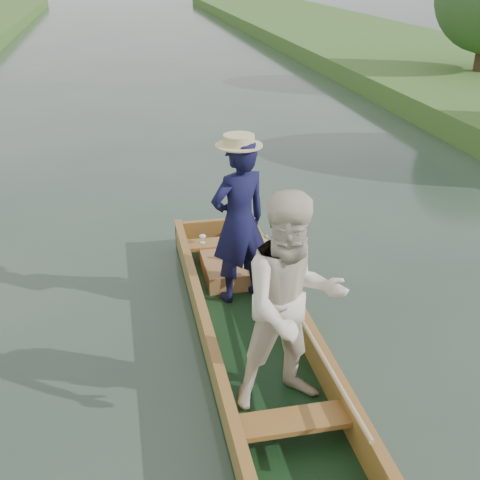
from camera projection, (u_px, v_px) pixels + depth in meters
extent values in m
plane|color=#283D30|center=(251.00, 342.00, 6.56)|extent=(120.00, 120.00, 0.00)
cube|color=black|center=(251.00, 339.00, 6.54)|extent=(1.10, 5.00, 0.08)
cube|color=olive|center=(204.00, 328.00, 6.36)|extent=(0.08, 5.00, 0.32)
cube|color=olive|center=(297.00, 318.00, 6.55)|extent=(0.08, 5.00, 0.32)
cube|color=olive|center=(214.00, 230.00, 8.63)|extent=(1.10, 0.08, 0.32)
cube|color=olive|center=(204.00, 314.00, 6.29)|extent=(0.10, 5.00, 0.04)
cube|color=olive|center=(298.00, 304.00, 6.47)|extent=(0.10, 5.00, 0.04)
cube|color=olive|center=(221.00, 243.00, 8.11)|extent=(0.94, 0.30, 0.05)
cube|color=olive|center=(293.00, 421.00, 5.01)|extent=(0.94, 0.30, 0.05)
imported|color=#111136|center=(239.00, 222.00, 6.85)|extent=(0.84, 0.69, 1.96)
cylinder|color=beige|center=(239.00, 142.00, 6.45)|extent=(0.52, 0.52, 0.12)
imported|color=beige|center=(292.00, 304.00, 5.17)|extent=(1.05, 0.85, 2.04)
cube|color=#AA4736|center=(237.00, 267.00, 7.71)|extent=(0.85, 0.90, 0.22)
sphere|color=tan|center=(261.00, 253.00, 7.58)|extent=(0.21, 0.21, 0.21)
sphere|color=tan|center=(261.00, 242.00, 7.50)|extent=(0.16, 0.16, 0.16)
sphere|color=tan|center=(257.00, 238.00, 7.46)|extent=(0.06, 0.06, 0.06)
sphere|color=tan|center=(266.00, 237.00, 7.48)|extent=(0.06, 0.06, 0.06)
sphere|color=tan|center=(263.00, 246.00, 7.45)|extent=(0.06, 0.06, 0.06)
sphere|color=tan|center=(254.00, 252.00, 7.53)|extent=(0.07, 0.07, 0.07)
sphere|color=tan|center=(269.00, 251.00, 7.56)|extent=(0.07, 0.07, 0.07)
sphere|color=tan|center=(258.00, 261.00, 7.58)|extent=(0.08, 0.08, 0.08)
sphere|color=tan|center=(266.00, 260.00, 7.60)|extent=(0.08, 0.08, 0.08)
cylinder|color=silver|center=(203.00, 243.00, 8.05)|extent=(0.07, 0.07, 0.01)
cylinder|color=silver|center=(203.00, 240.00, 8.04)|extent=(0.01, 0.01, 0.08)
ellipsoid|color=silver|center=(202.00, 236.00, 8.01)|extent=(0.09, 0.09, 0.05)
cylinder|color=tan|center=(291.00, 302.00, 6.42)|extent=(0.04, 4.32, 0.19)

